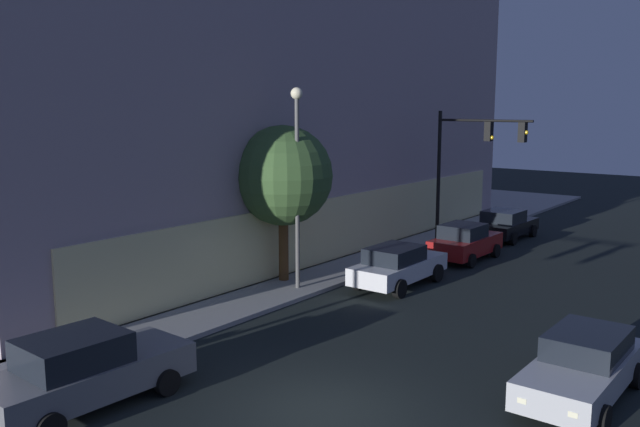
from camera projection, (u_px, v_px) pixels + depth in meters
ground_plane at (323, 412)px, 15.15m from camera, size 120.00×120.00×0.00m
modern_building at (184, 57)px, 35.54m from camera, size 32.81×21.95×19.01m
traffic_light_far_corner at (472, 151)px, 31.80m from camera, size 0.59×4.87×6.49m
street_lamp_sidewalk at (297, 163)px, 24.26m from camera, size 0.44×0.44×7.39m
sidewalk_tree at (283, 176)px, 25.49m from camera, size 3.84×3.84×6.03m
car_grey at (85, 370)px, 15.35m from camera, size 4.87×2.31×1.76m
car_silver at (583, 365)px, 15.83m from camera, size 4.76×2.05×1.56m
car_white at (398, 265)px, 25.61m from camera, size 4.66×2.02×1.60m
car_red at (465, 242)px, 30.03m from camera, size 4.16×2.07×1.66m
car_black at (505, 224)px, 34.81m from camera, size 4.39×2.23×1.54m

